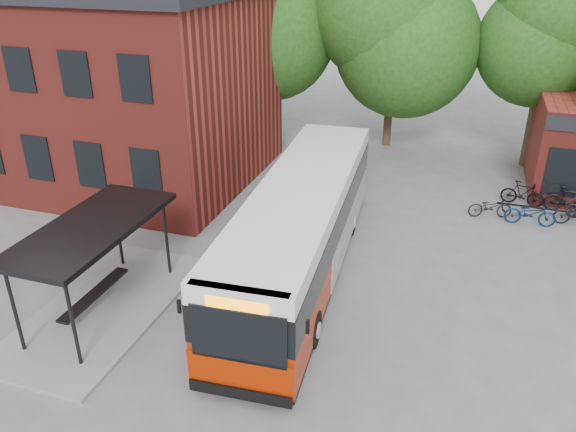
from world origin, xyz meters
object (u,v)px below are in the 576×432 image
(bicycle_1, at_px, (523,194))
(bicycle_3, at_px, (569,199))
(bus_shelter, at_px, (98,268))
(bicycle_0, at_px, (490,207))
(city_bus, at_px, (302,229))
(bicycle_2, at_px, (530,213))

(bicycle_1, relative_size, bicycle_3, 0.95)
(bus_shelter, height_order, bicycle_0, bus_shelter)
(bicycle_0, relative_size, bicycle_1, 0.98)
(city_bus, bearing_deg, bicycle_0, 43.18)
(bicycle_1, height_order, bicycle_2, bicycle_1)
(bicycle_3, bearing_deg, city_bus, 132.55)
(bicycle_0, relative_size, bicycle_2, 0.90)
(bus_shelter, xyz_separation_m, bicycle_0, (10.90, 10.28, -1.00))
(bicycle_1, height_order, bicycle_3, bicycle_3)
(bicycle_2, relative_size, bicycle_3, 1.04)
(bicycle_0, xyz_separation_m, bicycle_2, (1.48, -0.25, 0.05))
(bicycle_0, xyz_separation_m, bicycle_1, (1.27, 1.63, 0.07))
(city_bus, height_order, bicycle_1, city_bus)
(bus_shelter, xyz_separation_m, bicycle_3, (13.95, 11.79, -0.90))
(bicycle_0, distance_m, bicycle_2, 1.50)
(bicycle_2, distance_m, bicycle_3, 2.36)
(bicycle_0, distance_m, bicycle_1, 2.07)
(bicycle_0, bearing_deg, bicycle_1, -52.79)
(bicycle_1, xyz_separation_m, bicycle_3, (1.77, -0.12, 0.03))
(city_bus, xyz_separation_m, bicycle_1, (7.21, 7.99, -1.08))
(bus_shelter, bearing_deg, city_bus, 38.32)
(city_bus, distance_m, bicycle_3, 11.99)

